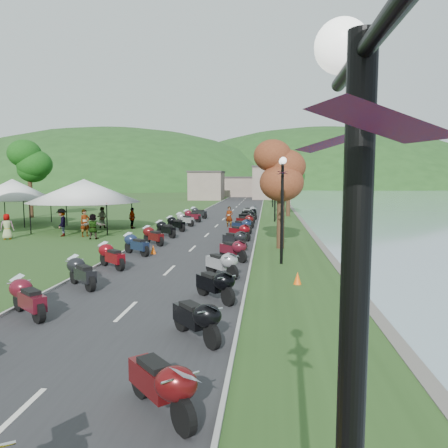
{
  "coord_description": "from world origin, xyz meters",
  "views": [
    {
      "loc": [
        4.31,
        -2.75,
        4.14
      ],
      "look_at": [
        1.68,
        23.61,
        1.3
      ],
      "focal_mm": 35.0,
      "sensor_mm": 36.0,
      "label": 1
    }
  ],
  "objects": [
    {
      "name": "vendor_tent_main",
      "position": [
        -10.0,
        30.2,
        2.0
      ],
      "size": [
        5.77,
        5.77,
        4.0
      ],
      "primitive_type": null,
      "color": "silver",
      "rests_on": "ground"
    },
    {
      "name": "pedestrian_c",
      "position": [
        -10.09,
        26.49,
        0.0
      ],
      "size": [
        0.82,
        1.36,
        1.96
      ],
      "primitive_type": "imported",
      "rotation": [
        0.0,
        0.0,
        4.96
      ],
      "color": "slate",
      "rests_on": "ground"
    },
    {
      "name": "road",
      "position": [
        0.0,
        40.0,
        0.01
      ],
      "size": [
        7.0,
        120.0,
        0.02
      ],
      "primitive_type": "cube",
      "color": "#2C2C2E",
      "rests_on": "ground"
    },
    {
      "name": "far_building",
      "position": [
        -2.0,
        85.0,
        2.5
      ],
      "size": [
        18.0,
        16.0,
        5.0
      ],
      "primitive_type": "cube",
      "color": "gray",
      "rests_on": "ground"
    },
    {
      "name": "moto_row_right",
      "position": [
        2.52,
        24.0,
        0.55
      ],
      "size": [
        2.6,
        41.68,
        1.1
      ],
      "primitive_type": null,
      "color": "#331411",
      "rests_on": "ground"
    },
    {
      "name": "tree_lakeside",
      "position": [
        5.08,
        22.63,
        3.67
      ],
      "size": [
        2.64,
        2.64,
        7.33
      ],
      "primitive_type": null,
      "color": "#1A5A16",
      "rests_on": "ground"
    },
    {
      "name": "pedestrian_b",
      "position": [
        -9.19,
        31.68,
        0.0
      ],
      "size": [
        0.87,
        0.5,
        1.74
      ],
      "primitive_type": "imported",
      "rotation": [
        0.0,
        0.0,
        3.09
      ],
      "color": "slate",
      "rests_on": "ground"
    },
    {
      "name": "hills_backdrop",
      "position": [
        0.0,
        200.0,
        0.0
      ],
      "size": [
        360.0,
        120.0,
        76.0
      ],
      "primitive_type": null,
      "color": "#285621",
      "rests_on": "ground"
    },
    {
      "name": "vendor_tent_side",
      "position": [
        -18.0,
        33.61,
        2.0
      ],
      "size": [
        4.55,
        4.55,
        4.0
      ],
      "primitive_type": null,
      "color": "silver",
      "rests_on": "ground"
    },
    {
      "name": "pedestrian_a",
      "position": [
        -8.39,
        26.47,
        0.0
      ],
      "size": [
        0.83,
        0.87,
        1.92
      ],
      "primitive_type": "imported",
      "rotation": [
        0.0,
        0.0,
        0.92
      ],
      "color": "slate",
      "rests_on": "ground"
    },
    {
      "name": "moto_row_left",
      "position": [
        -2.61,
        17.92,
        0.55
      ],
      "size": [
        2.6,
        47.75,
        1.1
      ],
      "primitive_type": null,
      "color": "#331411",
      "rests_on": "ground"
    }
  ]
}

